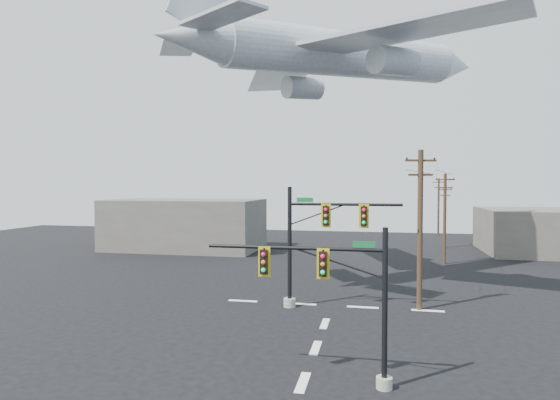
% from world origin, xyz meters
% --- Properties ---
extents(ground, '(120.00, 120.00, 0.00)m').
position_xyz_m(ground, '(0.00, 0.00, 0.00)').
color(ground, black).
rests_on(ground, ground).
extents(lane_markings, '(14.00, 21.20, 0.01)m').
position_xyz_m(lane_markings, '(0.00, 5.33, 0.01)').
color(lane_markings, white).
rests_on(lane_markings, ground).
extents(signal_mast_near, '(7.42, 0.69, 6.26)m').
position_xyz_m(signal_mast_near, '(1.56, 0.07, 3.43)').
color(signal_mast_near, gray).
rests_on(signal_mast_near, ground).
extents(signal_mast_far, '(7.40, 0.85, 7.73)m').
position_xyz_m(signal_mast_far, '(-1.10, 11.12, 4.15)').
color(signal_mast_far, gray).
rests_on(signal_mast_far, ground).
extents(utility_pole_a, '(1.95, 0.76, 10.04)m').
position_xyz_m(utility_pole_a, '(5.49, 12.18, 5.25)').
color(utility_pole_a, '#412C1B').
rests_on(utility_pole_a, ground).
extents(utility_pole_b, '(1.80, 0.44, 8.93)m').
position_xyz_m(utility_pole_b, '(9.39, 30.09, 4.67)').
color(utility_pole_b, '#412C1B').
rests_on(utility_pole_b, ground).
extents(utility_pole_c, '(1.58, 0.27, 7.71)m').
position_xyz_m(utility_pole_c, '(11.08, 42.41, 4.03)').
color(utility_pole_c, '#412C1B').
rests_on(utility_pole_c, ground).
extents(utility_pole_d, '(1.82, 0.30, 8.76)m').
position_xyz_m(utility_pole_d, '(12.17, 57.60, 4.58)').
color(utility_pole_d, '#412C1B').
rests_on(utility_pole_d, ground).
extents(power_lines, '(8.40, 45.43, 1.21)m').
position_xyz_m(power_lines, '(9.58, 34.78, 8.11)').
color(power_lines, black).
extents(airliner, '(25.88, 25.74, 8.26)m').
position_xyz_m(airliner, '(0.40, 19.03, 17.94)').
color(airliner, silver).
extents(building_left, '(18.00, 10.00, 6.00)m').
position_xyz_m(building_left, '(-20.00, 35.00, 3.00)').
color(building_left, '#605C55').
rests_on(building_left, ground).
extents(building_right, '(14.00, 12.00, 5.00)m').
position_xyz_m(building_right, '(22.00, 40.00, 2.50)').
color(building_right, '#605C55').
rests_on(building_right, ground).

